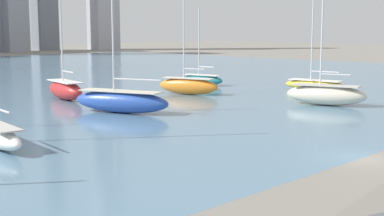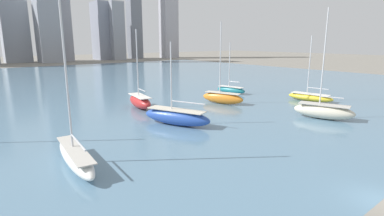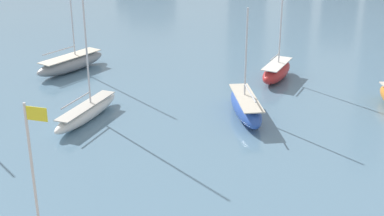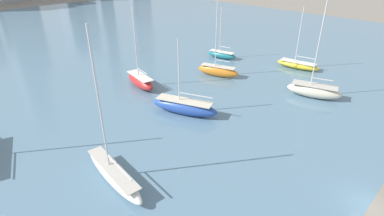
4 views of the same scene
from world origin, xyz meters
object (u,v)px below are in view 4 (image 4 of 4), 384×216
object	(u,v)px
sailboat_red	(140,81)
sailboat_yellow	(298,65)
sailboat_teal	(222,54)
sailboat_white	(113,173)
sailboat_blue	(184,107)
sailboat_cream	(314,90)
sailboat_orange	(218,70)

from	to	relation	value
sailboat_red	sailboat_yellow	size ratio (longest dim) A/B	1.08
sailboat_red	sailboat_teal	xyz separation A→B (m)	(22.05, 0.21, -0.26)
sailboat_red	sailboat_white	distance (m)	23.95
sailboat_teal	sailboat_red	bearing A→B (deg)	168.49
sailboat_blue	sailboat_cream	size ratio (longest dim) A/B	0.71
sailboat_yellow	sailboat_red	bearing A→B (deg)	143.56
sailboat_white	sailboat_yellow	bearing A→B (deg)	8.96
sailboat_yellow	sailboat_cream	bearing A→B (deg)	-150.91
sailboat_blue	sailboat_teal	world-z (taller)	sailboat_blue
sailboat_yellow	sailboat_white	bearing A→B (deg)	175.14
sailboat_orange	sailboat_blue	size ratio (longest dim) A/B	1.30
sailboat_white	sailboat_teal	size ratio (longest dim) A/B	1.46
sailboat_yellow	sailboat_orange	bearing A→B (deg)	140.91
sailboat_orange	sailboat_cream	xyz separation A→B (m)	(3.77, -16.81, 0.03)
sailboat_yellow	sailboat_cream	size ratio (longest dim) A/B	0.77
sailboat_teal	sailboat_yellow	bearing A→B (deg)	-81.24
sailboat_white	sailboat_red	bearing A→B (deg)	52.35
sailboat_blue	sailboat_teal	bearing A→B (deg)	5.71
sailboat_red	sailboat_white	xyz separation A→B (m)	(-16.35, -17.51, -0.20)
sailboat_red	sailboat_cream	size ratio (longest dim) A/B	0.83
sailboat_red	sailboat_yellow	bearing A→B (deg)	-18.41
sailboat_yellow	sailboat_blue	bearing A→B (deg)	166.81
sailboat_blue	sailboat_red	bearing A→B (deg)	61.12
sailboat_white	sailboat_teal	xyz separation A→B (m)	(38.40, 17.72, -0.06)
sailboat_teal	sailboat_cream	world-z (taller)	sailboat_cream
sailboat_red	sailboat_white	bearing A→B (deg)	-123.44
sailboat_teal	sailboat_cream	bearing A→B (deg)	-114.26
sailboat_white	sailboat_cream	xyz separation A→B (m)	(33.38, -5.47, 0.23)
sailboat_orange	sailboat_white	xyz separation A→B (m)	(-29.61, -11.33, -0.20)
sailboat_red	sailboat_white	size ratio (longest dim) A/B	0.82
sailboat_orange	sailboat_yellow	distance (m)	16.84
sailboat_blue	sailboat_white	size ratio (longest dim) A/B	0.70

